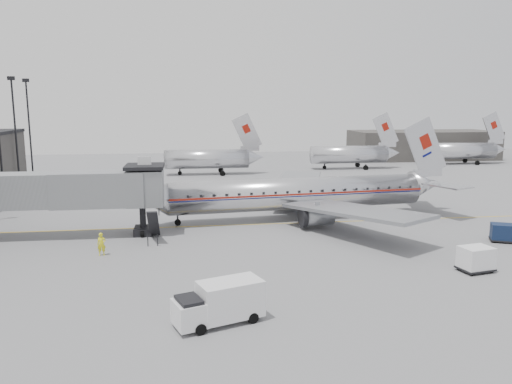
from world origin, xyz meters
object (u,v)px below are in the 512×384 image
airliner (304,193)px  ramp_worker (101,244)px  baggage_cart_white (476,258)px  service_van (220,302)px  baggage_cart_navy (503,232)px

airliner → ramp_worker: 21.46m
baggage_cart_white → service_van: bearing=-173.3°
service_van → baggage_cart_navy: service_van is taller
baggage_cart_navy → airliner: bearing=167.6°
baggage_cart_white → ramp_worker: (-26.99, 7.55, -0.04)m
service_van → baggage_cart_white: size_ratio=2.02×
airliner → baggage_cart_navy: 18.78m
service_van → ramp_worker: (-8.41, 13.56, -0.29)m
airliner → baggage_cart_white: 19.91m
baggage_cart_white → airliner: bearing=103.6°
baggage_cart_navy → baggage_cart_white: (-6.68, -6.86, 0.12)m
ramp_worker → service_van: bearing=-64.0°
service_van → baggage_cart_navy: bearing=7.4°
service_van → ramp_worker: service_van is taller
airliner → service_van: 26.15m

